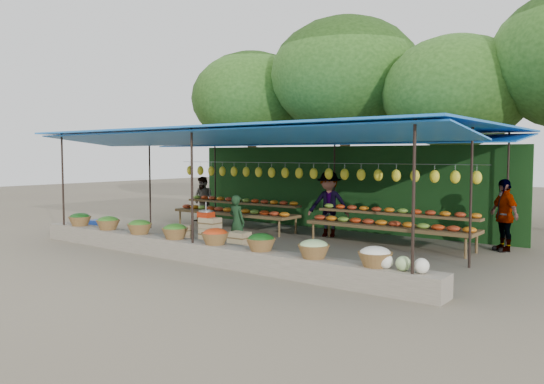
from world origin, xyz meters
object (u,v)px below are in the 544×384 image
Objects in this scene: vendor_seated at (237,222)px; blue_crate_back at (97,225)px; crate_counter at (209,237)px; weighing_scale at (206,214)px; blue_crate_front at (75,228)px.

vendor_seated is 2.55× the size of blue_crate_back.
weighing_scale reaches higher than crate_counter.
weighing_scale is 0.76m from vendor_seated.
vendor_seated reaches higher than blue_crate_back.
weighing_scale is at bearing 51.34° from vendor_seated.
weighing_scale is 0.28× the size of vendor_seated.
blue_crate_back is at bearing 68.60° from blue_crate_front.
blue_crate_back is (-4.85, 0.37, -0.71)m from weighing_scale.
vendor_seated is (0.42, 0.51, 0.33)m from crate_counter.
vendor_seated is at bearing 44.26° from weighing_scale.
crate_counter is 5.09m from blue_crate_front.
crate_counter is 5.34× the size of blue_crate_front.
weighing_scale is 4.91m from blue_crate_back.
blue_crate_front is at bearing 15.17° from vendor_seated.
crate_counter reaches higher than blue_crate_front.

